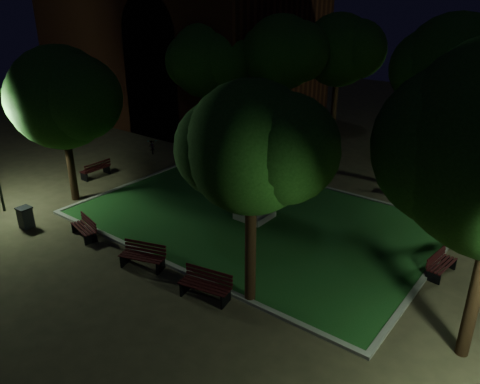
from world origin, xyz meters
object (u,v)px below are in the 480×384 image
object	(u,v)px
bicycle	(152,145)
bench_left_side	(96,170)
trash_bin	(25,217)
monument	(255,200)
bench_right_side	(440,264)
bench_near_left	(143,256)
bench_west_near	(85,228)
bench_near_right	(206,286)
bench_far_side	(411,187)

from	to	relation	value
bicycle	bench_left_side	bearing A→B (deg)	-129.22
trash_bin	bicycle	distance (m)	11.12
monument	bench_left_side	bearing A→B (deg)	-173.71
trash_bin	bicycle	size ratio (longest dim) A/B	0.57
bench_right_side	bench_near_left	bearing A→B (deg)	132.11
bench_near_left	bench_west_near	size ratio (longest dim) A/B	1.11
bench_near_right	trash_bin	bearing A→B (deg)	174.35
bench_left_side	bench_far_side	distance (m)	16.67
bench_near_left	bicycle	size ratio (longest dim) A/B	1.09
monument	bicycle	distance (m)	11.58
bench_left_side	bench_far_side	bearing A→B (deg)	118.94
bench_far_side	trash_bin	bearing A→B (deg)	24.29
monument	bench_far_side	world-z (taller)	monument
bench_near_left	bench_near_right	world-z (taller)	bench_near_right
bench_right_side	bicycle	world-z (taller)	bicycle
bench_near_right	bench_near_left	bearing A→B (deg)	168.68
bench_right_side	bench_far_side	size ratio (longest dim) A/B	0.89
bench_left_side	bench_far_side	size ratio (longest dim) A/B	0.94
monument	bench_west_near	distance (m)	7.30
monument	bench_right_side	distance (m)	7.94
bench_far_side	bicycle	world-z (taller)	bench_far_side
bench_near_right	bench_left_side	world-z (taller)	bench_near_right
bench_right_side	bench_near_right	bearing A→B (deg)	144.23
monument	bench_near_right	size ratio (longest dim) A/B	1.72
bicycle	bench_near_left	bearing A→B (deg)	-93.62
bench_near_right	bench_west_near	world-z (taller)	bench_near_right
bench_near_left	trash_bin	bearing A→B (deg)	170.01
bench_near_left	bench_near_right	bearing A→B (deg)	-18.35
bench_west_near	bench_far_side	distance (m)	15.60
bench_far_side	trash_bin	xyz separation A→B (m)	(-11.99, -13.61, 0.04)
bench_left_side	bicycle	size ratio (longest dim) A/B	1.02
bench_near_right	bench_right_side	world-z (taller)	bench_near_right
bench_near_right	bench_right_side	xyz separation A→B (m)	(5.75, 6.20, -0.06)
bench_near_left	bench_west_near	xyz separation A→B (m)	(-3.69, 0.10, -0.04)
bench_right_side	bench_west_near	bearing A→B (deg)	123.01
bench_right_side	trash_bin	xyz separation A→B (m)	(-15.27, -7.14, 0.08)
trash_bin	bench_near_left	bearing A→B (deg)	8.30
bench_left_side	bicycle	distance (m)	5.07
bench_near_left	trash_bin	xyz separation A→B (m)	(-6.44, -0.94, 0.04)
bench_far_side	bicycle	size ratio (longest dim) A/B	1.08
bench_far_side	bench_west_near	bearing A→B (deg)	29.35
bench_near_right	trash_bin	world-z (taller)	bench_near_right
bench_west_near	monument	bearing A→B (deg)	64.04
bench_far_side	bicycle	distance (m)	15.82
bench_right_side	bicycle	distance (m)	19.11
bench_right_side	monument	bearing A→B (deg)	100.50
bench_near_right	bicycle	bearing A→B (deg)	132.37
bench_near_left	bench_right_side	size ratio (longest dim) A/B	1.13
trash_bin	bench_far_side	bearing A→B (deg)	48.62
bench_near_right	bench_far_side	distance (m)	12.91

